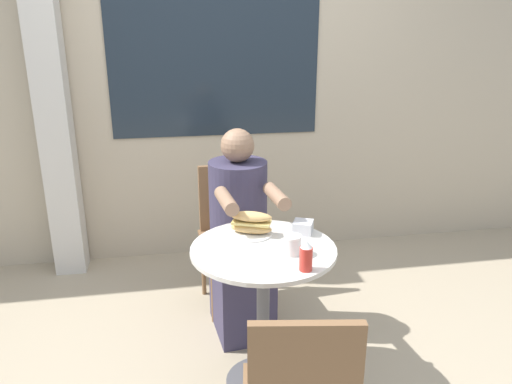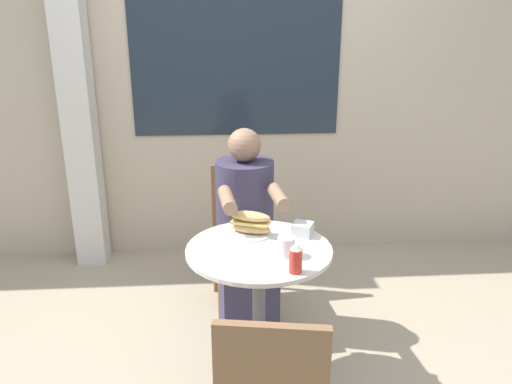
# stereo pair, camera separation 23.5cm
# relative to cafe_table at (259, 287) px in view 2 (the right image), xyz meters

# --- Properties ---
(ground_plane) EXTENTS (8.00, 8.00, 0.00)m
(ground_plane) POSITION_rel_cafe_table_xyz_m (0.00, 0.00, -0.54)
(ground_plane) COLOR tan
(storefront_wall) EXTENTS (8.00, 0.09, 2.80)m
(storefront_wall) POSITION_rel_cafe_table_xyz_m (-0.00, 1.60, 0.87)
(storefront_wall) COLOR #B7A88E
(storefront_wall) RESTS_ON ground_plane
(lattice_pillar) EXTENTS (0.20, 0.20, 2.40)m
(lattice_pillar) POSITION_rel_cafe_table_xyz_m (-1.13, 1.44, 0.66)
(lattice_pillar) COLOR beige
(lattice_pillar) RESTS_ON ground_plane
(cafe_table) EXTENTS (0.66, 0.66, 0.74)m
(cafe_table) POSITION_rel_cafe_table_xyz_m (0.00, 0.00, 0.00)
(cafe_table) COLOR beige
(cafe_table) RESTS_ON ground_plane
(diner_chair) EXTENTS (0.42, 0.42, 0.87)m
(diner_chair) POSITION_rel_cafe_table_xyz_m (-0.05, 0.85, -0.01)
(diner_chair) COLOR brown
(diner_chair) RESTS_ON ground_plane
(seated_diner) EXTENTS (0.36, 0.59, 1.17)m
(seated_diner) POSITION_rel_cafe_table_xyz_m (-0.03, 0.51, -0.02)
(seated_diner) COLOR #38334C
(seated_diner) RESTS_ON ground_plane
(sandwich_on_plate) EXTENTS (0.21, 0.20, 0.12)m
(sandwich_on_plate) POSITION_rel_cafe_table_xyz_m (-0.03, 0.15, 0.25)
(sandwich_on_plate) COLOR white
(sandwich_on_plate) RESTS_ON cafe_table
(drink_cup) EXTENTS (0.08, 0.08, 0.09)m
(drink_cup) POSITION_rel_cafe_table_xyz_m (0.11, -0.09, 0.25)
(drink_cup) COLOR silver
(drink_cup) RESTS_ON cafe_table
(napkin_box) EXTENTS (0.12, 0.12, 0.06)m
(napkin_box) POSITION_rel_cafe_table_xyz_m (0.22, 0.13, 0.23)
(napkin_box) COLOR silver
(napkin_box) RESTS_ON cafe_table
(condiment_bottle) EXTENTS (0.05, 0.05, 0.13)m
(condiment_bottle) POSITION_rel_cafe_table_xyz_m (0.13, -0.24, 0.26)
(condiment_bottle) COLOR red
(condiment_bottle) RESTS_ON cafe_table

